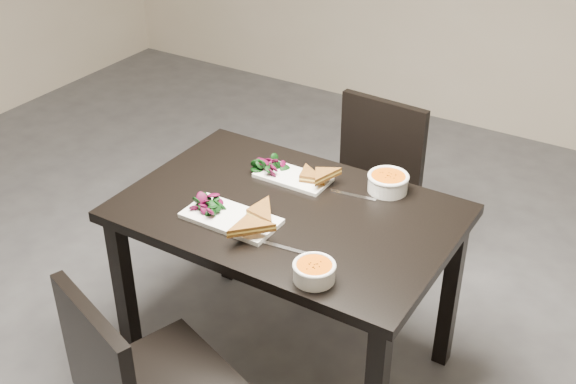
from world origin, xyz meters
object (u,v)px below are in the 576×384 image
object	(u,v)px
chair_far	(368,182)
plate_far	(293,177)
soup_bowl_far	(388,182)
soup_bowl_near	(314,271)
chair_near	(138,384)
plate_near	(231,218)
table	(288,231)

from	to	relation	value
chair_far	plate_far	distance (m)	0.61
plate_far	soup_bowl_far	bearing A→B (deg)	17.81
soup_bowl_near	soup_bowl_far	size ratio (longest dim) A/B	0.88
chair_near	plate_near	size ratio (longest dim) A/B	2.48
chair_far	plate_near	distance (m)	0.95
table	plate_near	distance (m)	0.24
soup_bowl_near	soup_bowl_far	bearing A→B (deg)	93.11
table	soup_bowl_near	world-z (taller)	soup_bowl_near
table	soup_bowl_far	world-z (taller)	soup_bowl_far
plate_far	chair_near	bearing A→B (deg)	-89.22
soup_bowl_far	table	bearing A→B (deg)	-129.84
chair_near	plate_far	bearing A→B (deg)	109.85
chair_near	soup_bowl_near	xyz separation A→B (m)	(0.37, 0.45, 0.30)
table	chair_far	xyz separation A→B (m)	(-0.02, 0.74, -0.17)
table	plate_near	bearing A→B (deg)	-127.01
plate_near	plate_far	distance (m)	0.37
chair_far	soup_bowl_far	size ratio (longest dim) A/B	5.42
table	soup_bowl_near	xyz separation A→B (m)	(0.29, -0.31, 0.13)
chair_near	soup_bowl_near	size ratio (longest dim) A/B	6.18
chair_near	chair_far	size ratio (longest dim) A/B	1.00
table	soup_bowl_far	xyz separation A→B (m)	(0.25, 0.30, 0.14)
chair_near	soup_bowl_near	distance (m)	0.65
plate_far	soup_bowl_near	bearing A→B (deg)	-52.65
chair_near	plate_near	xyz separation A→B (m)	(-0.05, 0.58, 0.27)
soup_bowl_near	chair_far	bearing A→B (deg)	106.54
soup_bowl_near	plate_near	bearing A→B (deg)	161.79
plate_near	soup_bowl_near	distance (m)	0.44
plate_near	soup_bowl_near	bearing A→B (deg)	-18.21
table	chair_near	distance (m)	0.78
chair_near	plate_near	distance (m)	0.65
chair_near	plate_near	world-z (taller)	chair_near
soup_bowl_near	plate_far	bearing A→B (deg)	127.35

